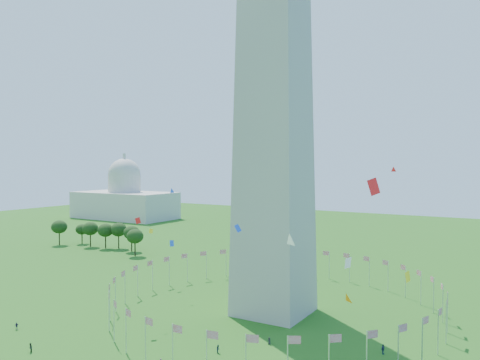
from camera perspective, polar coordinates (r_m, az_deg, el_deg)
name	(u,v)px	position (r m, az deg, el deg)	size (l,w,h in m)	color
flag_ring	(274,295)	(121.24, 4.14, -13.79)	(80.24, 80.24, 9.00)	silver
capitol_building	(124,185)	(330.28, -13.91, -0.57)	(70.00, 35.00, 46.00)	beige
kites_aloft	(296,250)	(88.71, 6.87, -8.53)	(91.97, 63.53, 32.45)	orange
tree_line_west	(103,236)	(216.16, -16.37, -6.62)	(55.41, 15.82, 11.22)	#234717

